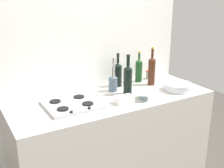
# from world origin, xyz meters

# --- Properties ---
(counter_block) EXTENTS (1.80, 0.70, 0.90)m
(counter_block) POSITION_xyz_m (0.00, 0.00, 0.45)
(counter_block) COLOR beige
(counter_block) RESTS_ON ground
(backsplash_panel) EXTENTS (1.90, 0.06, 2.40)m
(backsplash_panel) POSITION_xyz_m (0.00, 0.38, 1.20)
(backsplash_panel) COLOR white
(backsplash_panel) RESTS_ON ground
(stovetop_hob) EXTENTS (0.42, 0.39, 0.04)m
(stovetop_hob) POSITION_xyz_m (-0.39, -0.01, 0.91)
(stovetop_hob) COLOR #B2B2B7
(stovetop_hob) RESTS_ON counter_block
(plate_stack) EXTENTS (0.26, 0.26, 0.07)m
(plate_stack) POSITION_xyz_m (0.62, -0.16, 0.94)
(plate_stack) COLOR white
(plate_stack) RESTS_ON counter_block
(wine_bottle_leftmost) EXTENTS (0.07, 0.07, 0.32)m
(wine_bottle_leftmost) POSITION_xyz_m (0.46, 0.25, 1.02)
(wine_bottle_leftmost) COLOR #19471E
(wine_bottle_leftmost) RESTS_ON counter_block
(wine_bottle_mid_left) EXTENTS (0.08, 0.08, 0.36)m
(wine_bottle_mid_left) POSITION_xyz_m (0.16, -0.01, 1.04)
(wine_bottle_mid_left) COLOR black
(wine_bottle_mid_left) RESTS_ON counter_block
(wine_bottle_mid_right) EXTENTS (0.08, 0.08, 0.33)m
(wine_bottle_mid_right) POSITION_xyz_m (0.20, 0.23, 1.02)
(wine_bottle_mid_right) COLOR black
(wine_bottle_mid_right) RESTS_ON counter_block
(wine_bottle_rightmost) EXTENTS (0.07, 0.07, 0.38)m
(wine_bottle_rightmost) POSITION_xyz_m (0.51, 0.10, 1.05)
(wine_bottle_rightmost) COLOR #472314
(wine_bottle_rightmost) RESTS_ON counter_block
(mixing_bowl) EXTENTS (0.17, 0.17, 0.07)m
(mixing_bowl) POSITION_xyz_m (0.21, -0.19, 0.94)
(mixing_bowl) COLOR silver
(mixing_bowl) RESTS_ON counter_block
(butter_dish) EXTENTS (0.16, 0.12, 0.06)m
(butter_dish) POSITION_xyz_m (0.02, -0.17, 0.93)
(butter_dish) COLOR white
(butter_dish) RESTS_ON counter_block
(utensil_crock) EXTENTS (0.08, 0.08, 0.31)m
(utensil_crock) POSITION_xyz_m (0.08, 0.13, 0.98)
(utensil_crock) COLOR slate
(utensil_crock) RESTS_ON counter_block
(condiment_jar_front) EXTENTS (0.07, 0.07, 0.09)m
(condiment_jar_front) POSITION_xyz_m (0.61, 0.27, 0.94)
(condiment_jar_front) COLOR #9E998C
(condiment_jar_front) RESTS_ON counter_block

